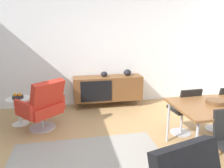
# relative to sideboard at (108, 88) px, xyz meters

# --- Properties ---
(ground_plane) EXTENTS (8.32, 8.32, 0.00)m
(ground_plane) POSITION_rel_sideboard_xyz_m (-0.04, -2.30, -0.44)
(ground_plane) COLOR tan
(wall_back) EXTENTS (6.80, 0.12, 2.80)m
(wall_back) POSITION_rel_sideboard_xyz_m (-0.04, 0.30, 0.96)
(wall_back) COLOR white
(wall_back) RESTS_ON ground_plane
(sideboard) EXTENTS (1.60, 0.45, 0.72)m
(sideboard) POSITION_rel_sideboard_xyz_m (0.00, 0.00, 0.00)
(sideboard) COLOR brown
(sideboard) RESTS_ON ground_plane
(vase_cobalt) EXTENTS (0.18, 0.18, 0.15)m
(vase_cobalt) POSITION_rel_sideboard_xyz_m (0.48, 0.00, 0.36)
(vase_cobalt) COLOR black
(vase_cobalt) RESTS_ON sideboard
(vase_sculptural_dark) EXTENTS (0.16, 0.16, 0.12)m
(vase_sculptural_dark) POSITION_rel_sideboard_xyz_m (-0.08, 0.00, 0.34)
(vase_sculptural_dark) COLOR black
(vase_sculptural_dark) RESTS_ON sideboard
(wooden_bowl_on_table) EXTENTS (0.26, 0.26, 0.06)m
(wooden_bowl_on_table) POSITION_rel_sideboard_xyz_m (1.19, -2.20, 0.33)
(wooden_bowl_on_table) COLOR brown
(wooden_bowl_on_table) RESTS_ON dining_table
(dining_chair_back_right) EXTENTS (0.43, 0.45, 0.86)m
(dining_chair_back_right) POSITION_rel_sideboard_xyz_m (1.73, -1.67, 0.03)
(dining_chair_back_right) COLOR black
(dining_chair_back_right) RESTS_ON ground_plane
(dining_chair_back_left) EXTENTS (0.43, 0.45, 0.86)m
(dining_chair_back_left) POSITION_rel_sideboard_xyz_m (1.03, -1.67, 0.03)
(dining_chair_back_left) COLOR black
(dining_chair_back_left) RESTS_ON ground_plane
(lounge_chair_red) EXTENTS (0.91, 0.91, 0.95)m
(lounge_chair_red) POSITION_rel_sideboard_xyz_m (-1.36, -0.98, 0.03)
(lounge_chair_red) COLOR red
(lounge_chair_red) RESTS_ON ground_plane
(side_table_round) EXTENTS (0.44, 0.44, 0.52)m
(side_table_round) POSITION_rel_sideboard_xyz_m (-1.84, -0.66, -0.12)
(side_table_round) COLOR white
(side_table_round) RESTS_ON ground_plane
(fruit_bowl) EXTENTS (0.20, 0.20, 0.11)m
(fruit_bowl) POSITION_rel_sideboard_xyz_m (-1.84, -0.66, 0.12)
(fruit_bowl) COLOR #262628
(fruit_bowl) RESTS_ON side_table_round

